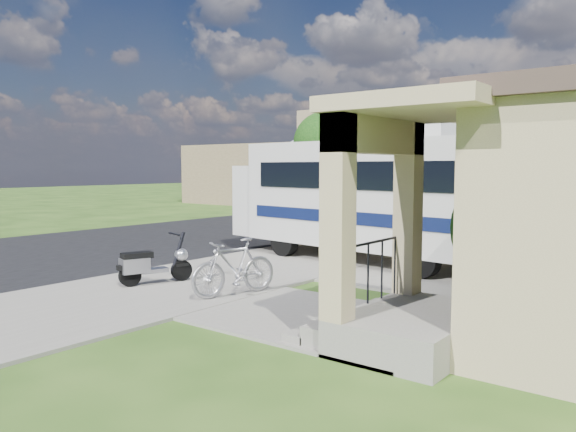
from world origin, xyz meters
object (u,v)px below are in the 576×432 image
Objects in this scene: motorhome at (369,195)px; shrub at (520,224)px; scooter at (151,264)px; bicycle at (234,270)px; pickup_truck at (334,206)px; van at (393,197)px; garden_hose at (367,315)px.

motorhome reaches higher than shrub.
scooter is (-2.01, -5.59, -1.31)m from motorhome.
motorhome is 5.35m from shrub.
shrub is 1.88× the size of scooter.
shrub is 1.62× the size of bicycle.
pickup_truck is (-4.49, 13.84, 0.30)m from scooter.
pickup_truck reaches higher than bicycle.
motorhome is 1.46× the size of van.
pickup_truck is 0.97× the size of van.
shrub is 15.62m from pickup_truck.
motorhome is 6.09m from scooter.
scooter is at bearing -81.15° from van.
motorhome is 2.83× the size of shrub.
bicycle is (-4.51, -2.54, -0.96)m from shrub.
motorhome reaches higher than van.
scooter is 14.56m from pickup_truck.
pickup_truck reaches higher than scooter.
van reaches higher than garden_hose.
van is at bearing -78.79° from pickup_truck.
scooter is 2.12m from bicycle.
pickup_truck is at bearing 131.66° from bicycle.
garden_hose is (4.86, 0.58, -0.40)m from scooter.
van reaches higher than pickup_truck.
pickup_truck is at bearing 126.82° from scooter.
motorhome is 5.41m from bicycle.
motorhome is 4.60× the size of bicycle.
scooter reaches higher than garden_hose.
garden_hose is (-1.74, -2.28, -1.43)m from shrub.
shrub is 21.98m from van.
bicycle is (0.09, -5.27, -1.24)m from motorhome.
van reaches higher than bicycle.
shrub is 7.27m from scooter.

